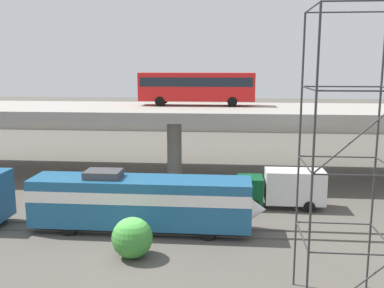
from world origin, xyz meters
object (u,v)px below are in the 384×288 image
service_truck_west (283,187)px  parked_car_0 (133,114)px  transit_bus_on_overpass (197,86)px  parked_car_5 (110,113)px  scaffolding_tower (348,156)px  parked_car_4 (223,115)px  parked_car_2 (350,118)px  parked_car_3 (300,115)px  train_locomotive (151,200)px  parked_car_1 (171,115)px

service_truck_west → parked_car_0: size_ratio=1.49×
transit_bus_on_overpass → parked_car_5: (-19.20, 34.81, -6.74)m
transit_bus_on_overpass → scaffolding_tower: (8.78, -26.43, -1.84)m
parked_car_4 → parked_car_5: 21.39m
service_truck_west → parked_car_0: parked_car_0 is taller
service_truck_west → parked_car_2: bearing=-110.7°
scaffolding_tower → parked_car_0: 63.86m
parked_car_2 → parked_car_3: 8.65m
parked_car_0 → service_truck_west: bearing=-63.7°
train_locomotive → service_truck_west: 11.23m
service_truck_west → parked_car_4: bearing=-82.8°
parked_car_0 → parked_car_1: bearing=-6.9°
service_truck_west → parked_car_0: (-22.09, 44.70, 0.71)m
transit_bus_on_overpass → parked_car_5: 40.32m
transit_bus_on_overpass → parked_car_3: 38.29m
parked_car_1 → parked_car_5: bearing=167.1°
transit_bus_on_overpass → parked_car_3: size_ratio=2.76×
transit_bus_on_overpass → parked_car_0: 36.50m
parked_car_0 → parked_car_1: (7.12, -0.86, -0.00)m
service_truck_west → parked_car_3: 46.67m
train_locomotive → parked_car_5: 55.43m
train_locomotive → scaffolding_tower: 14.47m
scaffolding_tower → parked_car_2: scaffolding_tower is taller
train_locomotive → parked_car_0: train_locomotive is taller
transit_bus_on_overpass → parked_car_2: 40.06m
parked_car_1 → parked_car_3: (23.06, 2.12, -0.00)m
parked_car_0 → parked_car_5: (-4.93, 1.89, 0.00)m
train_locomotive → parked_car_2: train_locomotive is taller
service_truck_west → scaffolding_tower: size_ratio=0.50×
parked_car_5 → parked_car_3: bearing=-1.0°
parked_car_2 → parked_car_4: size_ratio=1.12×
scaffolding_tower → parked_car_4: bearing=96.3°
scaffolding_tower → parked_car_0: scaffolding_tower is taller
parked_car_0 → parked_car_5: same height
parked_car_0 → parked_car_3: bearing=2.4°
parked_car_3 → parked_car_4: bearing=3.3°
train_locomotive → parked_car_5: bearing=108.4°
scaffolding_tower → parked_car_0: bearing=111.2°
transit_bus_on_overpass → parked_car_4: 34.13m
service_truck_west → parked_car_2: size_ratio=1.50×
parked_car_1 → parked_car_2: same height
service_truck_west → parked_car_5: parked_car_5 is taller
scaffolding_tower → parked_car_3: scaffolding_tower is taller
train_locomotive → parked_car_5: (-17.53, 52.58, 0.16)m
parked_car_1 → parked_car_4: (9.29, 1.34, -0.00)m
transit_bus_on_overpass → parked_car_4: bearing=86.3°
parked_car_1 → parked_car_4: size_ratio=1.06×
parked_car_4 → transit_bus_on_overpass: bearing=86.3°
parked_car_0 → parked_car_5: bearing=159.0°
parked_car_4 → parked_car_1: bearing=8.2°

